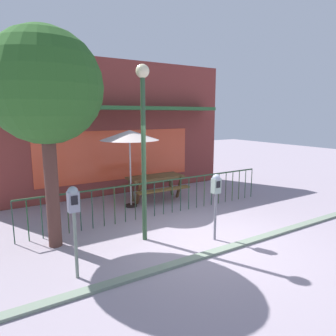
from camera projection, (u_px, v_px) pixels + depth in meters
The scene contains 10 objects.
ground at pixel (206, 242), 6.58m from camera, with size 40.00×40.00×0.00m, color gray.
pub_storefront at pixel (115, 128), 10.39m from camera, with size 8.48×1.31×4.53m.
patio_fence_front at pixel (159, 192), 8.18m from camera, with size 7.15×0.04×0.97m.
picnic_table_left at pixel (155, 181), 9.75m from camera, with size 1.82×1.39×0.79m.
patio_umbrella at pixel (130, 136), 8.72m from camera, with size 1.71×1.71×2.29m.
parking_meter_near at pixel (216, 190), 6.48m from camera, with size 0.18×0.17×1.48m.
parking_meter_far at pixel (74, 208), 4.91m from camera, with size 0.18×0.17×1.59m.
street_tree at pixel (45, 88), 5.81m from camera, with size 2.24×2.24×4.38m.
street_lamp at pixel (143, 128), 6.27m from camera, with size 0.28×0.28×3.73m.
curb_edge at pixel (223, 251), 6.13m from camera, with size 11.87×0.20×0.11m, color gray.
Camera 1 is at (-3.97, -4.82, 2.73)m, focal length 32.33 mm.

